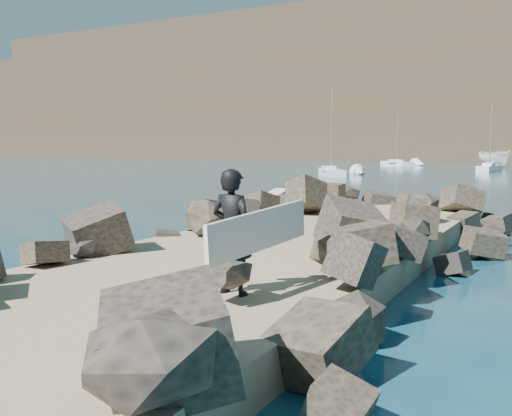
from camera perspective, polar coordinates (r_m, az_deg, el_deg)
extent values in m
plane|color=#0F384C|center=(13.10, 2.11, -6.13)|extent=(800.00, 800.00, 0.00)
cube|color=#8C7759|center=(11.32, -2.45, -6.52)|extent=(6.00, 26.00, 0.60)
cube|color=black|center=(13.36, -12.05, -3.83)|extent=(2.60, 22.00, 1.00)
cube|color=black|center=(10.59, 12.64, -6.45)|extent=(2.60, 22.00, 1.00)
cube|color=white|center=(18.12, 1.01, 0.60)|extent=(0.69, 2.18, 0.07)
imported|color=white|center=(84.58, 22.77, 4.56)|extent=(5.87, 6.13, 2.38)
imported|color=black|center=(8.40, -2.38, -2.41)|extent=(0.70, 0.47, 1.87)
cube|color=silver|center=(8.17, 0.32, -2.27)|extent=(0.40, 2.30, 0.73)
cube|color=white|center=(56.12, 7.55, 3.48)|extent=(5.01, 7.03, 0.80)
cylinder|color=gray|center=(56.09, 7.61, 7.89)|extent=(0.12, 0.12, 7.94)
cube|color=white|center=(55.41, 7.28, 3.97)|extent=(2.01, 2.33, 0.44)
cube|color=white|center=(86.85, 13.90, 4.27)|extent=(6.54, 7.56, 0.80)
cylinder|color=gray|center=(86.85, 13.98, 7.48)|extent=(0.12, 0.12, 9.05)
cube|color=white|center=(86.09, 13.78, 4.59)|extent=(2.46, 2.62, 0.44)
cube|color=white|center=(71.35, 22.32, 3.63)|extent=(2.21, 6.63, 0.80)
cylinder|color=gray|center=(71.32, 22.45, 6.78)|extent=(0.12, 0.12, 7.15)
cube|color=white|center=(70.56, 22.26, 4.01)|extent=(1.25, 1.93, 0.44)
cube|color=white|center=(172.57, 13.43, 16.37)|extent=(10.00, 8.00, 4.00)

